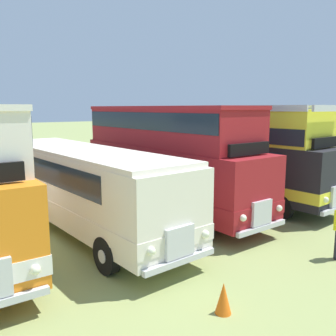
% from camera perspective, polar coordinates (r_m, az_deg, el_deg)
% --- Properties ---
extents(ground_plane, '(200.00, 200.00, 0.00)m').
position_cam_1_polar(ground_plane, '(13.45, -21.13, -10.42)').
color(ground_plane, '#8C9956').
extents(bus_fourth_in_row, '(3.04, 10.94, 2.99)m').
position_cam_1_polar(bus_fourth_in_row, '(13.51, -13.51, -2.21)').
color(bus_fourth_in_row, silver).
rests_on(bus_fourth_in_row, ground).
extents(bus_fifth_in_row, '(2.70, 9.89, 4.49)m').
position_cam_1_polar(bus_fifth_in_row, '(15.34, -0.17, 2.11)').
color(bus_fifth_in_row, maroon).
rests_on(bus_fifth_in_row, ground).
extents(bus_sixth_in_row, '(3.11, 10.25, 4.52)m').
position_cam_1_polar(bus_sixth_in_row, '(17.84, 10.17, 2.64)').
color(bus_sixth_in_row, black).
rests_on(bus_sixth_in_row, ground).
extents(cone_far_end, '(0.36, 0.36, 0.70)m').
position_cam_1_polar(cone_far_end, '(8.44, 8.68, -19.50)').
color(cone_far_end, orange).
rests_on(cone_far_end, ground).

